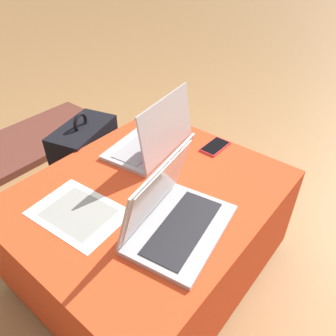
% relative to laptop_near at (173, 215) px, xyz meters
% --- Properties ---
extents(ground_plane, '(14.00, 14.00, 0.00)m').
position_rel_laptop_near_xyz_m(ground_plane, '(0.08, 0.18, -0.48)').
color(ground_plane, '#9E7042').
extents(ottoman, '(0.91, 0.78, 0.43)m').
position_rel_laptop_near_xyz_m(ottoman, '(0.08, 0.18, -0.27)').
color(ottoman, maroon).
rests_on(ottoman, ground_plane).
extents(laptop_near, '(0.37, 0.29, 0.24)m').
position_rel_laptop_near_xyz_m(laptop_near, '(0.00, 0.00, 0.00)').
color(laptop_near, '#B7B7BC').
rests_on(laptop_near, ottoman).
extents(laptop_far, '(0.37, 0.28, 0.24)m').
position_rel_laptop_near_xyz_m(laptop_far, '(0.28, 0.33, 0.00)').
color(laptop_far, '#B7B7BC').
rests_on(laptop_far, ottoman).
extents(cell_phone, '(0.13, 0.07, 0.01)m').
position_rel_laptop_near_xyz_m(cell_phone, '(0.45, 0.14, -0.05)').
color(cell_phone, red).
rests_on(cell_phone, ottoman).
extents(backpack, '(0.35, 0.30, 0.51)m').
position_rel_laptop_near_xyz_m(backpack, '(0.19, 0.70, -0.27)').
color(backpack, black).
rests_on(backpack, ground_plane).
extents(paper_sheet, '(0.23, 0.31, 0.00)m').
position_rel_laptop_near_xyz_m(paper_sheet, '(-0.15, 0.27, -0.05)').
color(paper_sheet, white).
rests_on(paper_sheet, ottoman).
extents(fireplace_hearth, '(1.40, 0.50, 0.04)m').
position_rel_laptop_near_xyz_m(fireplace_hearth, '(0.08, 1.43, -0.46)').
color(fireplace_hearth, brown).
rests_on(fireplace_hearth, ground_plane).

